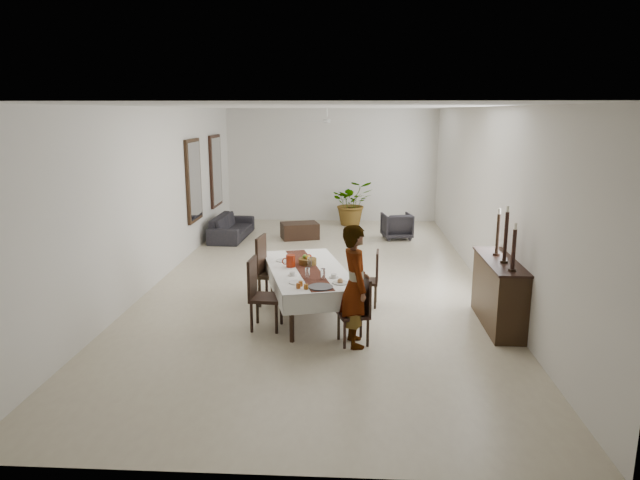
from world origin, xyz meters
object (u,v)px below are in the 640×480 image
at_px(dining_table_top, 307,271).
at_px(woman, 355,286).
at_px(red_pitcher, 291,261).
at_px(sofa, 232,227).
at_px(sideboard_body, 498,294).

bearing_deg(dining_table_top, woman, -73.24).
distance_m(red_pitcher, sofa, 5.70).
relative_size(woman, sideboard_body, 1.03).
xyz_separation_m(sideboard_body, sofa, (-5.19, 5.72, -0.20)).
bearing_deg(sofa, woman, -152.60).
height_order(dining_table_top, sofa, dining_table_top).
bearing_deg(red_pitcher, sofa, 111.33).
height_order(dining_table_top, woman, woman).
relative_size(dining_table_top, sofa, 1.19).
bearing_deg(sideboard_body, red_pitcher, 172.14).
distance_m(red_pitcher, woman, 1.62).
height_order(red_pitcher, sideboard_body, sideboard_body).
bearing_deg(woman, sofa, 12.71).
xyz_separation_m(red_pitcher, sideboard_body, (3.13, -0.43, -0.34)).
bearing_deg(red_pitcher, dining_table_top, -16.02).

